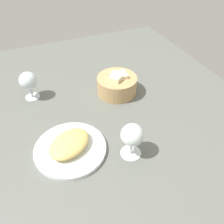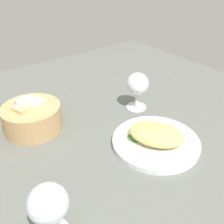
# 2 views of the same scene
# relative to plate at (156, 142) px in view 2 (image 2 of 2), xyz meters

# --- Properties ---
(ground_plane) EXTENTS (1.40, 1.40, 0.02)m
(ground_plane) POSITION_rel_plate_xyz_m (0.05, 0.12, -0.02)
(ground_plane) COLOR #5C6059
(plate) EXTENTS (0.23, 0.23, 0.01)m
(plate) POSITION_rel_plate_xyz_m (0.00, 0.00, 0.00)
(plate) COLOR white
(plate) RESTS_ON ground_plane
(omelette) EXTENTS (0.18, 0.16, 0.04)m
(omelette) POSITION_rel_plate_xyz_m (0.00, 0.00, 0.03)
(omelette) COLOR #D7B864
(omelette) RESTS_ON plate
(lettuce_garnish) EXTENTS (0.04, 0.04, 0.01)m
(lettuce_garnish) POSITION_rel_plate_xyz_m (0.04, 0.04, 0.01)
(lettuce_garnish) COLOR #407A36
(lettuce_garnish) RESTS_ON plate
(bread_basket) EXTENTS (0.16, 0.16, 0.09)m
(bread_basket) POSITION_rel_plate_xyz_m (0.27, 0.23, 0.03)
(bread_basket) COLOR tan
(bread_basket) RESTS_ON ground_plane
(wine_glass_near) EXTENTS (0.07, 0.07, 0.12)m
(wine_glass_near) POSITION_rel_plate_xyz_m (0.17, -0.09, 0.07)
(wine_glass_near) COLOR silver
(wine_glass_near) RESTS_ON ground_plane
(wine_glass_far) EXTENTS (0.07, 0.07, 0.12)m
(wine_glass_far) POSITION_rel_plate_xyz_m (-0.07, 0.33, 0.07)
(wine_glass_far) COLOR silver
(wine_glass_far) RESTS_ON ground_plane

